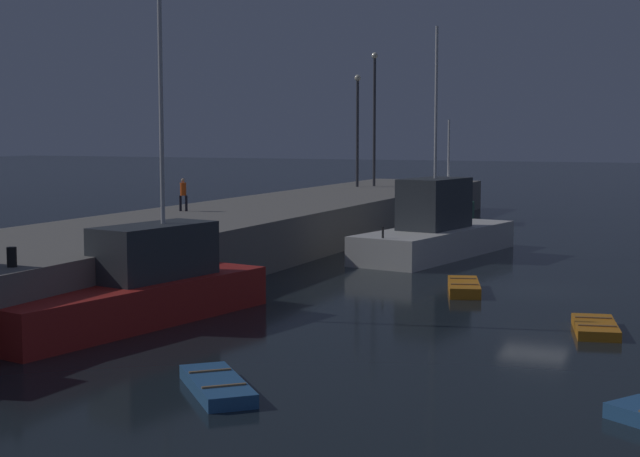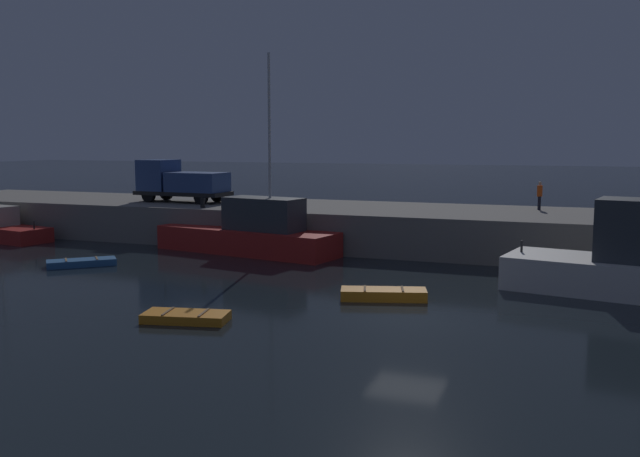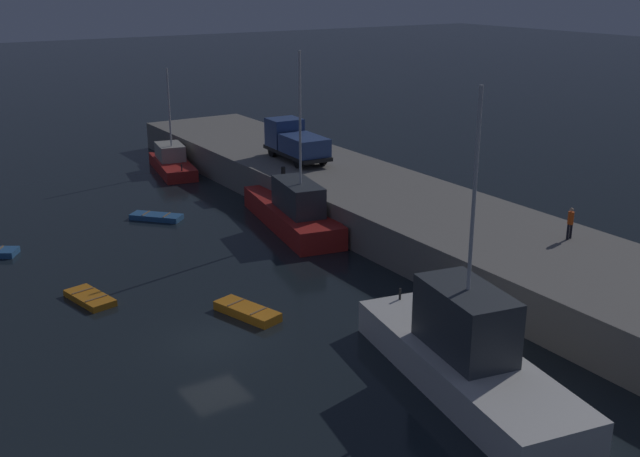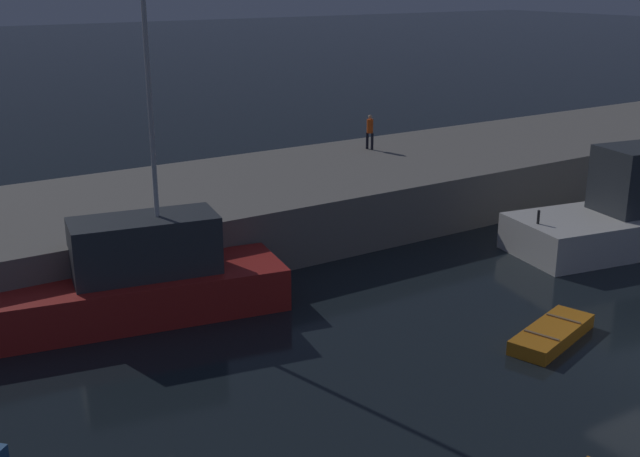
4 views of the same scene
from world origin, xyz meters
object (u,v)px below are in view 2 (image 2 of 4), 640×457
dinghy_orange_near (186,317)px  rowboat_white_mid (82,263)px  utility_truck (180,182)px  bollard_central (203,203)px  dinghy_red_small (384,294)px  fishing_boat_orange (251,234)px  dockworker (540,194)px

dinghy_orange_near → rowboat_white_mid: bearing=144.9°
utility_truck → bollard_central: size_ratio=10.94×
dinghy_orange_near → dinghy_red_small: 7.67m
dinghy_orange_near → bollard_central: bearing=118.2°
fishing_boat_orange → dinghy_red_small: fishing_boat_orange is taller
dinghy_orange_near → utility_truck: 21.58m
dinghy_orange_near → dinghy_red_small: dinghy_red_small is taller
bollard_central → fishing_boat_orange: bearing=-21.9°
rowboat_white_mid → bollard_central: size_ratio=5.50×
rowboat_white_mid → dinghy_red_small: size_ratio=0.91×
dinghy_red_small → dockworker: dockworker is taller
fishing_boat_orange → dinghy_orange_near: fishing_boat_orange is taller
dinghy_orange_near → dockworker: size_ratio=1.91×
dinghy_red_small → dinghy_orange_near: bearing=-134.6°
utility_truck → bollard_central: bearing=-41.0°
fishing_boat_orange → dinghy_orange_near: size_ratio=3.57×
rowboat_white_mid → dinghy_red_small: bearing=-6.5°
rowboat_white_mid → bollard_central: (2.21, 7.88, 2.33)m
fishing_boat_orange → dinghy_red_small: 12.63m
rowboat_white_mid → dockworker: dockworker is taller
dinghy_orange_near → utility_truck: bearing=122.4°
rowboat_white_mid → utility_truck: 11.32m
fishing_boat_orange → dinghy_red_small: (9.64, -8.11, -0.87)m
utility_truck → bollard_central: (3.32, -2.88, -1.02)m
fishing_boat_orange → dinghy_red_small: size_ratio=3.14×
fishing_boat_orange → dinghy_red_small: bearing=-40.1°
rowboat_white_mid → fishing_boat_orange: bearing=46.3°
fishing_boat_orange → dinghy_orange_near: bearing=-72.6°
utility_truck → dockworker: 21.82m
dinghy_red_small → utility_truck: 21.22m
rowboat_white_mid → utility_truck: bearing=95.9°
dinghy_orange_near → dinghy_red_small: bearing=45.4°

